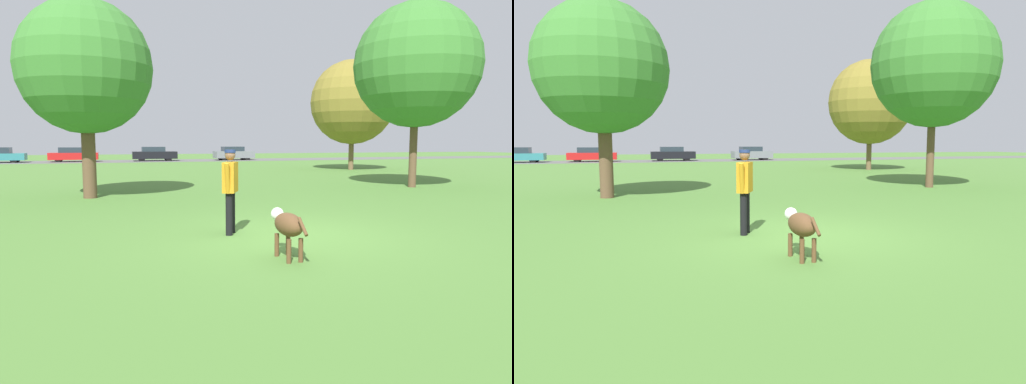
% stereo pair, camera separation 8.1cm
% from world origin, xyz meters
% --- Properties ---
extents(ground_plane, '(120.00, 120.00, 0.00)m').
position_xyz_m(ground_plane, '(0.00, 0.00, 0.00)').
color(ground_plane, '#4C7A33').
extents(far_road_strip, '(120.00, 6.00, 0.01)m').
position_xyz_m(far_road_strip, '(0.00, 35.45, 0.01)').
color(far_road_strip, '#5B5B59').
rests_on(far_road_strip, ground_plane).
extents(person, '(0.40, 0.71, 1.59)m').
position_xyz_m(person, '(-0.96, 0.49, 0.95)').
color(person, black).
rests_on(person, ground_plane).
extents(dog, '(0.37, 1.14, 0.71)m').
position_xyz_m(dog, '(-0.60, -1.53, 0.50)').
color(dog, brown).
rests_on(dog, ground_plane).
extents(frisbee, '(0.26, 0.26, 0.02)m').
position_xyz_m(frisbee, '(0.34, 1.25, 0.01)').
color(frisbee, yellow).
rests_on(frisbee, ground_plane).
extents(tree_far_right, '(5.20, 5.20, 6.79)m').
position_xyz_m(tree_far_right, '(11.30, 17.90, 4.19)').
color(tree_far_right, brown).
rests_on(tree_far_right, ground_plane).
extents(tree_near_right, '(4.66, 4.66, 6.93)m').
position_xyz_m(tree_near_right, '(7.96, 7.16, 4.60)').
color(tree_near_right, brown).
rests_on(tree_near_right, ground_plane).
extents(tree_near_left, '(4.02, 4.02, 5.99)m').
position_xyz_m(tree_near_left, '(-3.74, 7.23, 3.97)').
color(tree_near_left, brown).
rests_on(tree_near_left, ground_plane).
extents(parked_car_red, '(4.11, 1.68, 1.27)m').
position_xyz_m(parked_car_red, '(-6.34, 35.57, 0.62)').
color(parked_car_red, red).
rests_on(parked_car_red, ground_plane).
extents(parked_car_black, '(4.02, 1.83, 1.31)m').
position_xyz_m(parked_car_black, '(0.66, 35.34, 0.65)').
color(parked_car_black, black).
rests_on(parked_car_black, ground_plane).
extents(parked_car_grey, '(3.84, 1.80, 1.30)m').
position_xyz_m(parked_car_grey, '(8.16, 35.14, 0.65)').
color(parked_car_grey, slate).
rests_on(parked_car_grey, ground_plane).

